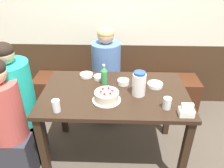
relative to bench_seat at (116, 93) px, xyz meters
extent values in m
plane|color=#4C4238|center=(0.00, -0.83, -0.23)|extent=(12.00, 12.00, 0.00)
cube|color=#3D2819|center=(0.00, 0.22, 0.19)|extent=(4.80, 0.04, 0.84)
cube|color=#472314|center=(0.00, 0.00, 0.00)|extent=(2.13, 0.38, 0.46)
cube|color=black|center=(0.00, -0.83, 0.53)|extent=(1.29, 0.78, 0.03)
cube|color=black|center=(-0.60, -1.17, 0.14)|extent=(0.06, 0.06, 0.74)
cube|color=black|center=(0.60, -1.17, 0.14)|extent=(0.06, 0.06, 0.74)
cube|color=black|center=(-0.60, -0.49, 0.14)|extent=(0.06, 0.06, 0.74)
cube|color=black|center=(0.60, -0.49, 0.14)|extent=(0.06, 0.06, 0.74)
cylinder|color=white|center=(-0.06, -0.96, 0.55)|extent=(0.24, 0.24, 0.01)
cylinder|color=beige|center=(-0.06, -0.96, 0.59)|extent=(0.20, 0.20, 0.07)
sphere|color=red|center=(-0.02, -0.95, 0.64)|extent=(0.02, 0.02, 0.02)
sphere|color=red|center=(-0.05, -0.92, 0.64)|extent=(0.02, 0.02, 0.02)
sphere|color=red|center=(-0.10, -0.93, 0.64)|extent=(0.02, 0.02, 0.02)
sphere|color=red|center=(-0.11, -0.97, 0.64)|extent=(0.02, 0.02, 0.02)
sphere|color=red|center=(-0.08, -1.01, 0.64)|extent=(0.02, 0.02, 0.02)
sphere|color=red|center=(-0.03, -1.00, 0.64)|extent=(0.02, 0.02, 0.02)
cylinder|color=white|center=(0.21, -0.87, 0.64)|extent=(0.12, 0.12, 0.20)
cylinder|color=#28479E|center=(0.21, -0.87, 0.75)|extent=(0.10, 0.10, 0.02)
cylinder|color=#388E4C|center=(-0.10, -0.69, 0.61)|extent=(0.06, 0.06, 0.13)
cone|color=#388E4C|center=(-0.10, -0.69, 0.70)|extent=(0.06, 0.06, 0.05)
cylinder|color=silver|center=(-0.10, -0.69, 0.74)|extent=(0.03, 0.03, 0.01)
cube|color=white|center=(0.55, -1.14, 0.57)|extent=(0.11, 0.08, 0.05)
cube|color=white|center=(0.55, -1.14, 0.63)|extent=(0.09, 0.03, 0.05)
cylinder|color=white|center=(0.37, -0.72, 0.56)|extent=(0.14, 0.14, 0.03)
cylinder|color=white|center=(-0.29, -0.55, 0.56)|extent=(0.13, 0.13, 0.03)
cylinder|color=white|center=(-0.15, -0.59, 0.56)|extent=(0.12, 0.12, 0.03)
cylinder|color=white|center=(0.08, -0.69, 0.57)|extent=(0.11, 0.11, 0.04)
cylinder|color=silver|center=(0.42, -1.06, 0.59)|extent=(0.06, 0.06, 0.10)
cylinder|color=silver|center=(-0.44, -1.13, 0.60)|extent=(0.06, 0.06, 0.10)
cube|color=#33333D|center=(-0.11, -0.18, -0.01)|extent=(0.30, 0.34, 0.45)
cylinder|color=#4C70AD|center=(-0.11, -0.18, 0.49)|extent=(0.33, 0.33, 0.55)
sphere|color=tan|center=(-0.11, -0.18, 0.85)|extent=(0.18, 0.18, 0.18)
ellipsoid|color=tan|center=(-0.11, -0.18, 0.88)|extent=(0.18, 0.18, 0.14)
cube|color=#33333D|center=(-0.91, -1.06, -0.01)|extent=(0.34, 0.30, 0.45)
cylinder|color=#BC4C47|center=(-0.91, -1.06, 0.48)|extent=(0.31, 0.31, 0.53)
cube|color=#33333D|center=(-0.91, -0.86, -0.01)|extent=(0.34, 0.30, 0.45)
cylinder|color=#1EB2A3|center=(-0.91, -0.86, 0.52)|extent=(0.36, 0.36, 0.61)
sphere|color=tan|center=(-0.91, -0.86, 0.91)|extent=(0.18, 0.18, 0.18)
ellipsoid|color=black|center=(-0.91, -0.86, 0.94)|extent=(0.18, 0.18, 0.14)
camera|label=1|loc=(0.03, -2.48, 1.58)|focal=35.00mm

